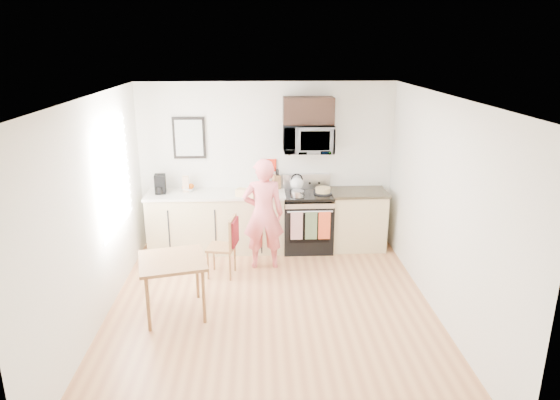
{
  "coord_description": "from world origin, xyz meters",
  "views": [
    {
      "loc": [
        -0.14,
        -5.42,
        3.16
      ],
      "look_at": [
        0.15,
        1.0,
        1.13
      ],
      "focal_mm": 32.0,
      "sensor_mm": 36.0,
      "label": 1
    }
  ],
  "objects_px": {
    "person": "(263,214)",
    "cake": "(323,191)",
    "dining_table": "(172,266)",
    "chair": "(229,239)",
    "microwave": "(308,139)",
    "range": "(307,222)"
  },
  "relations": [
    {
      "from": "range",
      "to": "cake",
      "type": "bearing_deg",
      "value": -8.67
    },
    {
      "from": "person",
      "to": "cake",
      "type": "relative_size",
      "value": 5.77
    },
    {
      "from": "range",
      "to": "microwave",
      "type": "xyz_separation_m",
      "value": [
        -0.0,
        0.1,
        1.32
      ]
    },
    {
      "from": "microwave",
      "to": "cake",
      "type": "bearing_deg",
      "value": -31.4
    },
    {
      "from": "dining_table",
      "to": "chair",
      "type": "xyz_separation_m",
      "value": [
        0.62,
        1.01,
        -0.07
      ]
    },
    {
      "from": "cake",
      "to": "microwave",
      "type": "bearing_deg",
      "value": 148.6
    },
    {
      "from": "microwave",
      "to": "dining_table",
      "type": "xyz_separation_m",
      "value": [
        -1.8,
        -2.05,
        -1.13
      ]
    },
    {
      "from": "microwave",
      "to": "person",
      "type": "xyz_separation_m",
      "value": [
        -0.7,
        -0.75,
        -0.95
      ]
    },
    {
      "from": "range",
      "to": "cake",
      "type": "xyz_separation_m",
      "value": [
        0.23,
        -0.03,
        0.53
      ]
    },
    {
      "from": "dining_table",
      "to": "chair",
      "type": "height_order",
      "value": "chair"
    },
    {
      "from": "dining_table",
      "to": "chair",
      "type": "bearing_deg",
      "value": 58.35
    },
    {
      "from": "microwave",
      "to": "chair",
      "type": "height_order",
      "value": "microwave"
    },
    {
      "from": "dining_table",
      "to": "person",
      "type": "bearing_deg",
      "value": 49.75
    },
    {
      "from": "person",
      "to": "cake",
      "type": "distance_m",
      "value": 1.13
    },
    {
      "from": "microwave",
      "to": "chair",
      "type": "relative_size",
      "value": 0.87
    },
    {
      "from": "person",
      "to": "microwave",
      "type": "bearing_deg",
      "value": -135.98
    },
    {
      "from": "person",
      "to": "dining_table",
      "type": "bearing_deg",
      "value": 46.88
    },
    {
      "from": "microwave",
      "to": "dining_table",
      "type": "distance_m",
      "value": 2.95
    },
    {
      "from": "person",
      "to": "dining_table",
      "type": "relative_size",
      "value": 2.04
    },
    {
      "from": "dining_table",
      "to": "range",
      "type": "bearing_deg",
      "value": 47.18
    },
    {
      "from": "chair",
      "to": "cake",
      "type": "relative_size",
      "value": 3.08
    },
    {
      "from": "microwave",
      "to": "person",
      "type": "relative_size",
      "value": 0.47
    }
  ]
}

